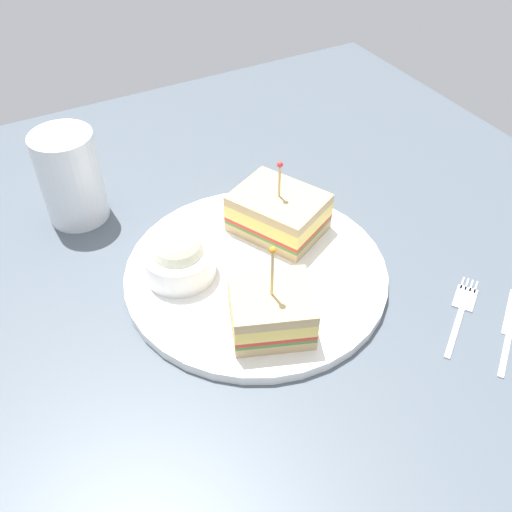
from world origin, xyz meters
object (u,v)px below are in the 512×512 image
Objects in this scene: sandwich_half_front at (278,213)px; sandwich_half_back at (271,310)px; plate at (256,273)px; drink_glass at (72,181)px; coleslaw_bowl at (179,258)px; fork at (462,307)px; knife at (511,326)px.

sandwich_half_back is (8.46, 13.08, -0.10)cm from sandwich_half_front.
sandwich_half_back reaches higher than plate.
sandwich_half_back is 0.92× the size of drink_glass.
coleslaw_bowl is 31.40cm from fork.
coleslaw_bowl is at bearing -39.66° from knife.
sandwich_half_front reaches higher than plate.
coleslaw_bowl is at bearing 6.09° from sandwich_half_front.
drink_glass is 1.10× the size of fork.
sandwich_half_front is at bearing -59.88° from fork.
drink_glass is (20.32, -15.83, 1.68)cm from sandwich_half_front.
sandwich_half_back is 1.36× the size of coleslaw_bowl.
sandwich_half_back is 25.55cm from knife.
sandwich_half_back reaches higher than coleslaw_bowl.
plate is 2.74× the size of sandwich_half_back.
coleslaw_bowl is 36.14cm from knife.
coleslaw_bowl is (7.78, -3.51, 2.82)cm from plate.
sandwich_half_front is 13.62cm from coleslaw_bowl.
knife is (-22.63, 11.34, -3.42)cm from sandwich_half_back.
sandwich_half_back reaches higher than drink_glass.
coleslaw_bowl reaches higher than knife.
sandwich_half_back is 1.01× the size of fork.
sandwich_half_front is 1.60× the size of coleslaw_bowl.
sandwich_half_front reaches higher than fork.
plate is 27.87cm from knife.
drink_glass reaches higher than fork.
drink_glass is at bearing -48.30° from fork.
plate is at bearing 40.69° from sandwich_half_front.
sandwich_half_front reaches higher than coleslaw_bowl.
fork is at bearing 131.70° from drink_glass.
plate is 2.52× the size of drink_glass.
sandwich_half_front is 1.17× the size of knife.
knife is at bearing 140.34° from coleslaw_bowl.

